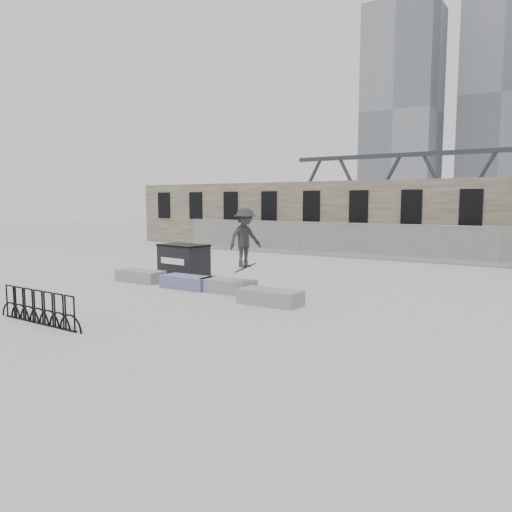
# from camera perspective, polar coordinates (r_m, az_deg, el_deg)

# --- Properties ---
(ground) EXTENTS (120.00, 120.00, 0.00)m
(ground) POSITION_cam_1_polar(r_m,az_deg,el_deg) (18.36, -5.63, -3.92)
(ground) COLOR #A5A5A1
(ground) RESTS_ON ground
(stone_wall) EXTENTS (36.00, 2.58, 4.50)m
(stone_wall) POSITION_cam_1_polar(r_m,az_deg,el_deg) (32.43, 12.42, 4.41)
(stone_wall) COLOR brown
(stone_wall) RESTS_ON ground
(chainlink_fence) EXTENTS (22.06, 0.06, 2.02)m
(chainlink_fence) POSITION_cam_1_polar(r_m,az_deg,el_deg) (29.02, 9.81, 1.85)
(chainlink_fence) COLOR gray
(chainlink_fence) RESTS_ON ground
(planter_far_left) EXTENTS (2.00, 0.90, 0.47)m
(planter_far_left) POSITION_cam_1_polar(r_m,az_deg,el_deg) (20.67, -13.06, -2.19)
(planter_far_left) COLOR gray
(planter_far_left) RESTS_ON ground
(planter_center_left) EXTENTS (2.00, 0.90, 0.47)m
(planter_center_left) POSITION_cam_1_polar(r_m,az_deg,el_deg) (18.80, -7.87, -2.91)
(planter_center_left) COLOR navy
(planter_center_left) RESTS_ON ground
(planter_center_right) EXTENTS (2.00, 0.90, 0.47)m
(planter_center_right) POSITION_cam_1_polar(r_m,az_deg,el_deg) (17.84, -3.30, -3.37)
(planter_center_right) COLOR gray
(planter_center_right) RESTS_ON ground
(planter_offset) EXTENTS (2.00, 0.90, 0.47)m
(planter_offset) POSITION_cam_1_polar(r_m,az_deg,el_deg) (15.77, 1.66, -4.64)
(planter_offset) COLOR gray
(planter_offset) RESTS_ON ground
(dumpster) EXTENTS (2.25, 1.53, 1.39)m
(dumpster) POSITION_cam_1_polar(r_m,az_deg,el_deg) (21.74, -8.27, -0.48)
(dumpster) COLOR black
(dumpster) RESTS_ON ground
(bike_rack) EXTENTS (3.59, 0.16, 0.90)m
(bike_rack) POSITION_cam_1_polar(r_m,az_deg,el_deg) (14.46, -23.60, -5.44)
(bike_rack) COLOR black
(bike_rack) RESTS_ON ground
(skyline_towers) EXTENTS (58.00, 28.00, 48.00)m
(skyline_towers) POSITION_cam_1_polar(r_m,az_deg,el_deg) (110.09, 26.77, 14.83)
(skyline_towers) COLOR slate
(skyline_towers) RESTS_ON ground
(skateboarder) EXTENTS (1.08, 1.44, 2.20)m
(skateboarder) POSITION_cam_1_polar(r_m,az_deg,el_deg) (16.74, -1.27, 2.08)
(skateboarder) COLOR #27272A
(skateboarder) RESTS_ON ground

